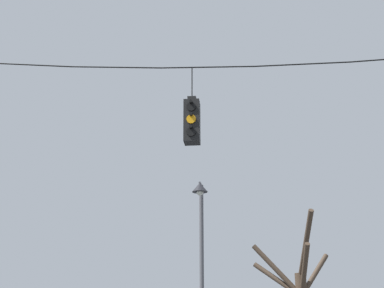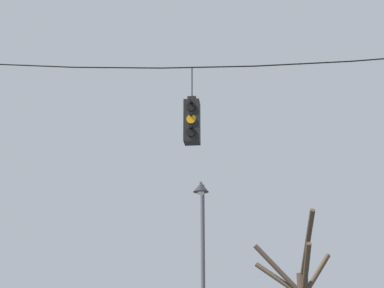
# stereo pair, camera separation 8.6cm
# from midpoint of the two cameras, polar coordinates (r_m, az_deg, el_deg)

# --- Properties ---
(span_wire) EXTENTS (14.70, 0.03, 0.44)m
(span_wire) POSITION_cam_midpoint_polar(r_m,az_deg,el_deg) (11.09, 13.11, 9.88)
(span_wire) COLOR black
(traffic_light_near_right_pole) EXTENTS (0.34, 0.58, 1.80)m
(traffic_light_near_right_pole) POSITION_cam_midpoint_polar(r_m,az_deg,el_deg) (10.45, 0.24, 2.71)
(traffic_light_near_right_pole) COLOR black
(street_lamp) EXTENTS (0.44, 0.76, 5.03)m
(street_lamp) POSITION_cam_midpoint_polar(r_m,az_deg,el_deg) (13.42, 1.38, -10.72)
(street_lamp) COLOR #515156
(street_lamp) RESTS_ON ground_plane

